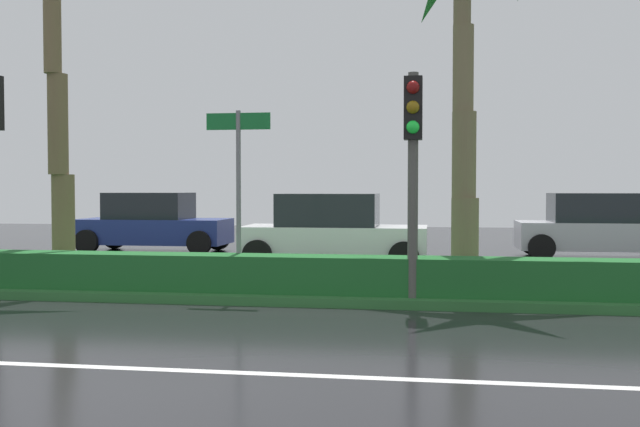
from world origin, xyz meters
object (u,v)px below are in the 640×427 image
traffic_signal_median_right (413,143)px  car_in_traffic_third (333,232)px  street_name_sign (238,174)px  car_in_traffic_second (153,223)px  car_in_traffic_fourth (600,227)px

traffic_signal_median_right → car_in_traffic_third: bearing=109.7°
street_name_sign → car_in_traffic_second: (-4.81, 8.23, -1.25)m
traffic_signal_median_right → street_name_sign: traffic_signal_median_right is taller
traffic_signal_median_right → car_in_traffic_second: bearing=131.2°
street_name_sign → car_in_traffic_third: bearing=79.6°
traffic_signal_median_right → car_in_traffic_third: traffic_signal_median_right is taller
street_name_sign → car_in_traffic_second: size_ratio=0.70×
street_name_sign → car_in_traffic_third: street_name_sign is taller
car_in_traffic_third → car_in_traffic_fourth: size_ratio=1.00×
traffic_signal_median_right → car_in_traffic_second: size_ratio=0.81×
car_in_traffic_second → car_in_traffic_third: same height
car_in_traffic_second → traffic_signal_median_right: bearing=-48.8°
street_name_sign → car_in_traffic_fourth: street_name_sign is taller
street_name_sign → car_in_traffic_second: bearing=120.3°
car_in_traffic_second → car_in_traffic_third: 6.57m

